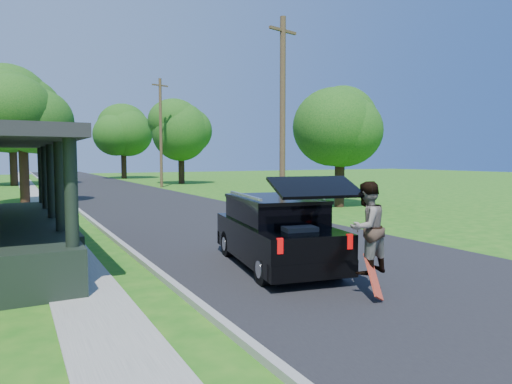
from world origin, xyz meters
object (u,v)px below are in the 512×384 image
black_suv (276,231)px  utility_pole_near (283,112)px  skateboarder (367,228)px  tree_right_near (339,125)px

black_suv → utility_pole_near: size_ratio=0.54×
black_suv → utility_pole_near: bearing=68.0°
black_suv → utility_pole_near: 11.72m
black_suv → utility_pole_near: utility_pole_near is taller
black_suv → skateboarder: black_suv is taller
skateboarder → utility_pole_near: bearing=-126.1°
tree_right_near → utility_pole_near: bearing=-176.5°
utility_pole_near → skateboarder: bearing=-128.6°
skateboarder → black_suv: bearing=-92.6°
skateboarder → utility_pole_near: utility_pole_near is taller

